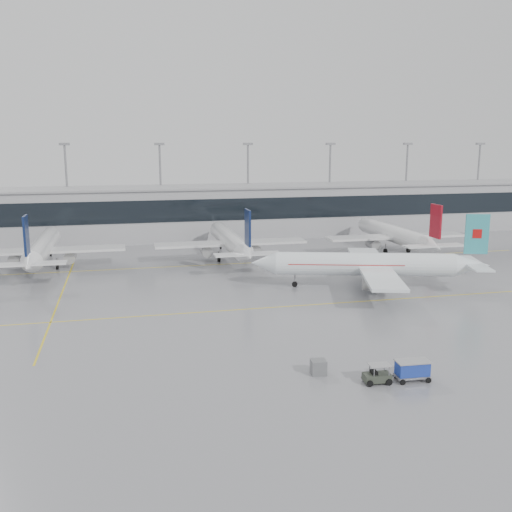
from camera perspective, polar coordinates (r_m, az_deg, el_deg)
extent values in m
plane|color=gray|center=(80.39, 1.96, -5.14)|extent=(320.00, 320.00, 0.00)
cube|color=gold|center=(80.39, 1.96, -5.13)|extent=(120.00, 0.25, 0.01)
cube|color=gold|center=(108.75, -2.16, -0.77)|extent=(120.00, 0.25, 0.01)
cube|color=gold|center=(92.78, -18.83, -3.50)|extent=(0.25, 60.00, 0.01)
cube|color=#9A9A9E|center=(138.91, -4.72, 4.36)|extent=(180.00, 15.00, 12.00)
cube|color=black|center=(131.32, -4.23, 4.62)|extent=(180.00, 0.20, 5.00)
cube|color=gray|center=(138.29, -4.76, 6.91)|extent=(182.00, 16.00, 0.40)
cylinder|color=gray|center=(143.46, -18.34, 6.05)|extent=(0.50, 0.50, 22.00)
cube|color=gray|center=(142.98, -18.62, 10.56)|extent=(2.40, 1.00, 0.60)
cylinder|color=gray|center=(143.18, -9.49, 6.46)|extent=(0.50, 0.50, 22.00)
cube|color=gray|center=(142.70, -9.64, 10.98)|extent=(2.40, 1.00, 0.60)
cylinder|color=gray|center=(146.26, -0.80, 6.71)|extent=(0.50, 0.50, 22.00)
cube|color=gray|center=(145.78, -0.82, 11.14)|extent=(2.40, 1.00, 0.60)
cylinder|color=gray|center=(152.47, 7.36, 6.81)|extent=(0.50, 0.50, 22.00)
cube|color=gray|center=(152.02, 7.46, 11.06)|extent=(2.40, 1.00, 0.60)
cylinder|color=gray|center=(161.47, 14.74, 6.78)|extent=(0.50, 0.50, 22.00)
cube|color=gray|center=(161.04, 14.95, 10.79)|extent=(2.40, 1.00, 0.60)
cylinder|color=gray|center=(172.82, 21.25, 6.66)|extent=(0.50, 0.50, 22.00)
cube|color=gray|center=(172.42, 21.53, 10.40)|extent=(2.40, 1.00, 0.60)
cylinder|color=white|center=(91.52, 10.77, -0.80)|extent=(27.75, 11.23, 3.65)
cone|color=white|center=(90.71, 0.76, -0.71)|extent=(4.86, 4.62, 3.65)
cone|color=white|center=(95.26, 20.78, -0.87)|extent=(6.39, 5.06, 3.65)
cube|color=white|center=(91.82, 11.69, -1.05)|extent=(13.17, 30.35, 0.45)
cube|color=white|center=(95.26, 20.90, -0.69)|extent=(5.91, 11.92, 0.25)
cube|color=teal|center=(94.53, 21.22, 2.06)|extent=(3.56, 1.33, 6.23)
cylinder|color=#A4A4A4|center=(87.46, 11.79, -2.68)|extent=(4.04, 3.02, 2.10)
cylinder|color=#A4A4A4|center=(96.70, 10.94, -1.31)|extent=(4.04, 3.02, 2.10)
cylinder|color=gray|center=(91.25, 3.90, -2.35)|extent=(0.20, 0.20, 1.59)
cylinder|color=black|center=(91.44, 3.89, -2.83)|extent=(0.95, 0.54, 0.90)
cylinder|color=gray|center=(89.95, 12.51, -2.73)|extent=(0.24, 0.24, 1.59)
cylinder|color=black|center=(90.15, 12.49, -3.22)|extent=(1.18, 0.74, 1.10)
cylinder|color=gray|center=(94.94, 12.00, -1.97)|extent=(0.24, 0.24, 1.59)
cylinder|color=black|center=(95.12, 11.98, -2.44)|extent=(1.18, 0.74, 1.10)
cube|color=#B70F0F|center=(94.51, 21.22, 2.11)|extent=(1.47, 0.82, 1.40)
cube|color=#B70F0F|center=(91.11, 8.90, -0.66)|extent=(18.32, 8.54, 0.12)
cylinder|color=silver|center=(112.02, -20.55, 0.85)|extent=(3.59, 27.36, 3.59)
cone|color=silver|center=(127.38, -19.69, 2.10)|extent=(3.59, 4.00, 3.59)
cone|color=silver|center=(95.99, -21.75, -0.89)|extent=(3.59, 5.60, 3.59)
cube|color=silver|center=(110.62, -20.63, 0.51)|extent=(29.64, 5.00, 0.45)
cube|color=silver|center=(95.74, -21.78, -0.74)|extent=(11.40, 2.80, 0.25)
cube|color=#0D1940|center=(94.76, -22.00, 1.93)|extent=(0.35, 3.60, 6.12)
cylinder|color=#A4A4A4|center=(112.12, -22.98, -0.31)|extent=(2.10, 3.60, 2.10)
cylinder|color=#A4A4A4|center=(110.85, -18.09, -0.09)|extent=(2.10, 3.60, 2.10)
cylinder|color=gray|center=(122.89, -19.86, 0.55)|extent=(0.20, 0.20, 1.56)
cylinder|color=black|center=(123.03, -19.84, 0.19)|extent=(0.30, 0.90, 0.90)
cylinder|color=gray|center=(110.41, -21.96, -0.71)|extent=(0.24, 0.24, 1.56)
cylinder|color=black|center=(110.57, -21.93, -1.10)|extent=(0.45, 1.10, 1.10)
cylinder|color=gray|center=(109.71, -19.28, -0.59)|extent=(0.24, 0.24, 1.56)
cylinder|color=black|center=(109.87, -19.25, -0.99)|extent=(0.45, 1.10, 1.10)
cylinder|color=silver|center=(112.86, -2.66, 1.64)|extent=(3.59, 27.36, 3.59)
cone|color=silver|center=(128.12, -3.95, 2.79)|extent=(3.59, 4.00, 3.59)
cone|color=silver|center=(96.97, -0.88, 0.04)|extent=(3.59, 5.60, 3.59)
cube|color=silver|center=(111.48, -2.52, 1.31)|extent=(29.64, 5.00, 0.45)
cube|color=silver|center=(96.72, -0.85, 0.19)|extent=(11.40, 2.80, 0.25)
cube|color=#0D1940|center=(95.75, -0.83, 2.85)|extent=(0.35, 3.60, 6.12)
cylinder|color=#A4A4A4|center=(111.46, -4.98, 0.49)|extent=(2.10, 3.60, 2.10)
cylinder|color=#A4A4A4|center=(113.19, -0.17, 0.70)|extent=(2.10, 3.60, 2.10)
cylinder|color=gray|center=(123.66, -3.56, 1.27)|extent=(0.20, 0.20, 1.56)
cylinder|color=black|center=(123.80, -3.55, 0.92)|extent=(0.30, 0.90, 0.90)
cylinder|color=gray|center=(110.45, -3.74, 0.11)|extent=(0.24, 0.24, 1.56)
cylinder|color=black|center=(110.60, -3.73, -0.29)|extent=(0.45, 1.10, 1.10)
cylinder|color=gray|center=(111.39, -1.10, 0.23)|extent=(0.24, 0.24, 1.56)
cylinder|color=black|center=(111.55, -1.10, -0.17)|extent=(0.45, 1.10, 1.10)
cylinder|color=silver|center=(124.00, 13.46, 2.21)|extent=(3.59, 27.36, 3.59)
cone|color=silver|center=(138.03, 10.57, 3.24)|extent=(3.59, 4.00, 3.59)
cone|color=silver|center=(109.74, 17.28, 0.86)|extent=(3.59, 5.60, 3.59)
cube|color=silver|center=(122.74, 13.76, 1.92)|extent=(29.64, 5.00, 0.45)
cube|color=silver|center=(109.52, 17.34, 0.99)|extent=(11.40, 2.80, 0.25)
cube|color=maroon|center=(108.66, 17.54, 3.34)|extent=(0.35, 3.60, 6.12)
cylinder|color=#A4A4A4|center=(121.36, 11.60, 1.19)|extent=(2.10, 3.60, 2.10)
cylinder|color=#A4A4A4|center=(125.65, 15.58, 1.35)|extent=(2.10, 3.60, 2.10)
cylinder|color=gray|center=(133.91, 11.38, 1.85)|extent=(0.20, 0.20, 1.56)
cylinder|color=black|center=(134.04, 11.37, 1.52)|extent=(0.30, 0.90, 0.90)
cylinder|color=gray|center=(121.06, 12.83, 0.84)|extent=(0.24, 0.24, 1.56)
cylinder|color=black|center=(121.20, 12.81, 0.48)|extent=(0.45, 1.10, 1.10)
cylinder|color=gray|center=(123.41, 15.00, 0.93)|extent=(0.24, 0.24, 1.56)
cylinder|color=black|center=(123.55, 14.99, 0.58)|extent=(0.45, 1.10, 1.10)
cube|color=#2F352B|center=(57.16, 11.99, -11.78)|extent=(2.65, 1.54, 0.75)
cube|color=gray|center=(56.76, 12.25, -10.58)|extent=(2.12, 1.51, 0.06)
cube|color=black|center=(56.86, 11.71, -11.36)|extent=(0.59, 0.89, 0.43)
cylinder|color=gray|center=(57.90, 13.81, -11.61)|extent=(1.29, 0.16, 0.09)
cylinder|color=gray|center=(56.18, 11.73, -11.35)|extent=(0.09, 0.09, 0.97)
cylinder|color=gray|center=(57.20, 11.30, -10.92)|extent=(0.09, 0.09, 0.97)
cylinder|color=gray|center=(56.73, 13.17, -11.19)|extent=(0.09, 0.09, 0.97)
cylinder|color=gray|center=(57.73, 12.71, -10.76)|extent=(0.09, 0.09, 0.97)
cylinder|color=black|center=(56.34, 11.31, -12.40)|extent=(0.66, 0.25, 0.64)
cylinder|color=black|center=(57.53, 10.81, -11.86)|extent=(0.66, 0.25, 0.64)
cylinder|color=black|center=(57.03, 13.17, -12.18)|extent=(0.66, 0.25, 0.64)
cylinder|color=black|center=(58.21, 12.63, -11.66)|extent=(0.66, 0.25, 0.64)
cube|color=gray|center=(58.57, 15.33, -11.46)|extent=(3.39, 1.84, 0.20)
cube|color=#1B349C|center=(58.28, 15.37, -10.76)|extent=(3.16, 1.72, 1.32)
cube|color=gray|center=(58.02, 15.41, -10.11)|extent=(3.39, 1.95, 0.11)
cylinder|color=black|center=(57.44, 14.45, -12.12)|extent=(0.56, 0.23, 0.55)
cylinder|color=black|center=(58.82, 13.79, -11.51)|extent=(0.56, 0.23, 0.55)
cylinder|color=black|center=(58.53, 16.86, -11.80)|extent=(0.56, 0.23, 0.55)
cylinder|color=black|center=(59.88, 16.15, -11.22)|extent=(0.56, 0.23, 0.55)
cube|color=slate|center=(58.22, 6.26, -10.99)|extent=(1.62, 1.52, 1.48)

